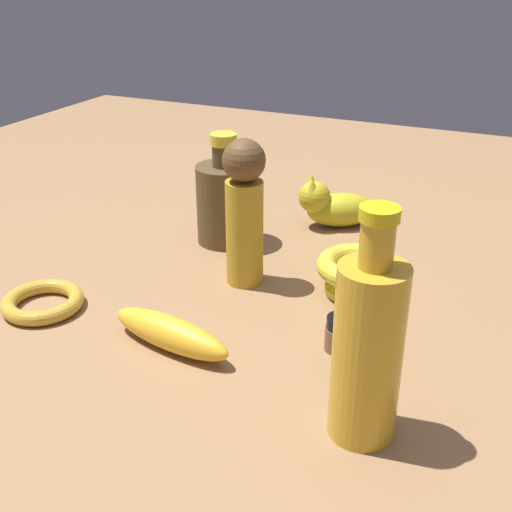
{
  "coord_description": "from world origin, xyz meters",
  "views": [
    {
      "loc": [
        -0.33,
        0.73,
        0.43
      ],
      "look_at": [
        0.0,
        0.0,
        0.05
      ],
      "focal_mm": 44.89,
      "sensor_mm": 36.0,
      "label": 1
    }
  ],
  "objects_px": {
    "bowl": "(358,270)",
    "nail_polish_jar": "(340,333)",
    "bottle_short": "(225,201)",
    "banana": "(170,333)",
    "cat_figurine": "(334,206)",
    "bangle": "(43,302)",
    "bottle_tall": "(368,347)",
    "person_figure_adult": "(244,210)"
  },
  "relations": [
    {
      "from": "nail_polish_jar",
      "to": "person_figure_adult",
      "type": "bearing_deg",
      "value": -32.08
    },
    {
      "from": "bowl",
      "to": "nail_polish_jar",
      "type": "bearing_deg",
      "value": 98.1
    },
    {
      "from": "nail_polish_jar",
      "to": "person_figure_adult",
      "type": "height_order",
      "value": "person_figure_adult"
    },
    {
      "from": "bangle",
      "to": "banana",
      "type": "xyz_separation_m",
      "value": [
        -0.2,
        0.01,
        0.01
      ]
    },
    {
      "from": "bottle_tall",
      "to": "nail_polish_jar",
      "type": "height_order",
      "value": "bottle_tall"
    },
    {
      "from": "bottle_tall",
      "to": "cat_figurine",
      "type": "relative_size",
      "value": 1.66
    },
    {
      "from": "bottle_short",
      "to": "bangle",
      "type": "distance_m",
      "value": 0.33
    },
    {
      "from": "bowl",
      "to": "bottle_tall",
      "type": "bearing_deg",
      "value": 107.16
    },
    {
      "from": "bottle_tall",
      "to": "person_figure_adult",
      "type": "bearing_deg",
      "value": -44.92
    },
    {
      "from": "bangle",
      "to": "cat_figurine",
      "type": "bearing_deg",
      "value": -121.32
    },
    {
      "from": "nail_polish_jar",
      "to": "bottle_short",
      "type": "bearing_deg",
      "value": -40.31
    },
    {
      "from": "bottle_tall",
      "to": "bangle",
      "type": "bearing_deg",
      "value": -7.32
    },
    {
      "from": "bowl",
      "to": "person_figure_adult",
      "type": "height_order",
      "value": "person_figure_adult"
    },
    {
      "from": "nail_polish_jar",
      "to": "banana",
      "type": "relative_size",
      "value": 0.26
    },
    {
      "from": "bangle",
      "to": "person_figure_adult",
      "type": "bearing_deg",
      "value": -139.23
    },
    {
      "from": "bottle_short",
      "to": "nail_polish_jar",
      "type": "xyz_separation_m",
      "value": [
        -0.27,
        0.23,
        -0.05
      ]
    },
    {
      "from": "person_figure_adult",
      "to": "bottle_short",
      "type": "bearing_deg",
      "value": -52.09
    },
    {
      "from": "bottle_short",
      "to": "banana",
      "type": "relative_size",
      "value": 1.06
    },
    {
      "from": "cat_figurine",
      "to": "bangle",
      "type": "bearing_deg",
      "value": 58.68
    },
    {
      "from": "bangle",
      "to": "bowl",
      "type": "relative_size",
      "value": 0.93
    },
    {
      "from": "bowl",
      "to": "bottle_tall",
      "type": "distance_m",
      "value": 0.29
    },
    {
      "from": "nail_polish_jar",
      "to": "banana",
      "type": "bearing_deg",
      "value": 23.85
    },
    {
      "from": "bangle",
      "to": "bottle_short",
      "type": "bearing_deg",
      "value": -112.19
    },
    {
      "from": "bangle",
      "to": "nail_polish_jar",
      "type": "bearing_deg",
      "value": -169.6
    },
    {
      "from": "bowl",
      "to": "bangle",
      "type": "bearing_deg",
      "value": 30.44
    },
    {
      "from": "bottle_short",
      "to": "bottle_tall",
      "type": "bearing_deg",
      "value": 132.93
    },
    {
      "from": "bottle_short",
      "to": "nail_polish_jar",
      "type": "bearing_deg",
      "value": 139.69
    },
    {
      "from": "bottle_tall",
      "to": "banana",
      "type": "xyz_separation_m",
      "value": [
        0.25,
        -0.05,
        -0.08
      ]
    },
    {
      "from": "bowl",
      "to": "cat_figurine",
      "type": "distance_m",
      "value": 0.24
    },
    {
      "from": "cat_figurine",
      "to": "person_figure_adult",
      "type": "bearing_deg",
      "value": 78.49
    },
    {
      "from": "banana",
      "to": "person_figure_adult",
      "type": "bearing_deg",
      "value": 97.25
    },
    {
      "from": "banana",
      "to": "cat_figurine",
      "type": "bearing_deg",
      "value": 91.91
    },
    {
      "from": "bowl",
      "to": "cat_figurine",
      "type": "bearing_deg",
      "value": -63.72
    },
    {
      "from": "bottle_short",
      "to": "banana",
      "type": "xyz_separation_m",
      "value": [
        -0.08,
        0.31,
        -0.05
      ]
    },
    {
      "from": "bowl",
      "to": "person_figure_adult",
      "type": "relative_size",
      "value": 0.55
    },
    {
      "from": "bangle",
      "to": "person_figure_adult",
      "type": "xyz_separation_m",
      "value": [
        -0.21,
        -0.18,
        0.1
      ]
    },
    {
      "from": "bowl",
      "to": "banana",
      "type": "height_order",
      "value": "bowl"
    },
    {
      "from": "bangle",
      "to": "cat_figurine",
      "type": "relative_size",
      "value": 0.75
    },
    {
      "from": "bottle_short",
      "to": "banana",
      "type": "bearing_deg",
      "value": 105.06
    },
    {
      "from": "cat_figurine",
      "to": "nail_polish_jar",
      "type": "bearing_deg",
      "value": 109.4
    },
    {
      "from": "bottle_tall",
      "to": "nail_polish_jar",
      "type": "xyz_separation_m",
      "value": [
        0.06,
        -0.13,
        -0.08
      ]
    },
    {
      "from": "bangle",
      "to": "bottle_tall",
      "type": "xyz_separation_m",
      "value": [
        -0.45,
        0.06,
        0.09
      ]
    }
  ]
}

